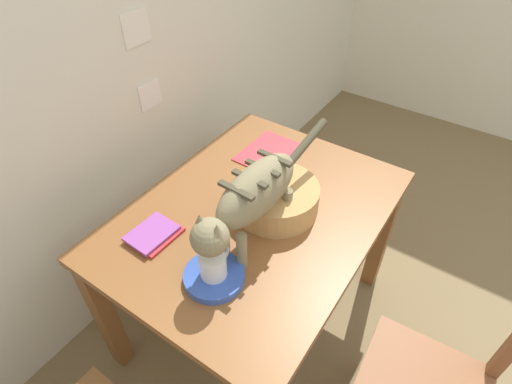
{
  "coord_description": "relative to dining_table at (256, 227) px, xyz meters",
  "views": [
    {
      "loc": [
        -1.0,
        0.73,
        1.85
      ],
      "look_at": [
        -0.07,
        1.36,
        0.85
      ],
      "focal_mm": 28.36,
      "sensor_mm": 36.0,
      "label": 1
    }
  ],
  "objects": [
    {
      "name": "cat",
      "position": [
        -0.14,
        -0.08,
        0.31
      ],
      "size": [
        0.73,
        0.16,
        0.32
      ],
      "rotation": [
        0.0,
        0.0,
        1.52
      ],
      "color": "#7E7554",
      "rests_on": "dining_table"
    },
    {
      "name": "dining_table",
      "position": [
        0.0,
        0.0,
        0.0
      ],
      "size": [
        1.17,
        0.88,
        0.75
      ],
      "color": "brown",
      "rests_on": "ground_plane"
    },
    {
      "name": "coffee_mug",
      "position": [
        -0.34,
        -0.07,
        0.17
      ],
      "size": [
        0.13,
        0.09,
        0.09
      ],
      "color": "silver",
      "rests_on": "saucer_bowl"
    },
    {
      "name": "book_stack",
      "position": [
        -0.32,
        0.23,
        0.11
      ],
      "size": [
        0.18,
        0.15,
        0.03
      ],
      "color": "red",
      "rests_on": "dining_table"
    },
    {
      "name": "saucer_bowl",
      "position": [
        -0.34,
        -0.07,
        0.11
      ],
      "size": [
        0.2,
        0.2,
        0.03
      ],
      "primitive_type": "cylinder",
      "color": "#3153B3",
      "rests_on": "dining_table"
    },
    {
      "name": "magazine",
      "position": [
        0.35,
        0.16,
        0.1
      ],
      "size": [
        0.29,
        0.24,
        0.01
      ],
      "primitive_type": "cube",
      "rotation": [
        0.0,
        0.0,
        -0.02
      ],
      "color": "#E7353E",
      "rests_on": "dining_table"
    },
    {
      "name": "wall_rear",
      "position": [
        0.07,
        0.72,
        0.6
      ],
      "size": [
        5.38,
        0.11,
        2.5
      ],
      "color": "silver",
      "rests_on": "ground_plane"
    },
    {
      "name": "wicker_basket",
      "position": [
        0.06,
        -0.05,
        0.15
      ],
      "size": [
        0.33,
        0.33,
        0.11
      ],
      "color": "tan",
      "rests_on": "dining_table"
    }
  ]
}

